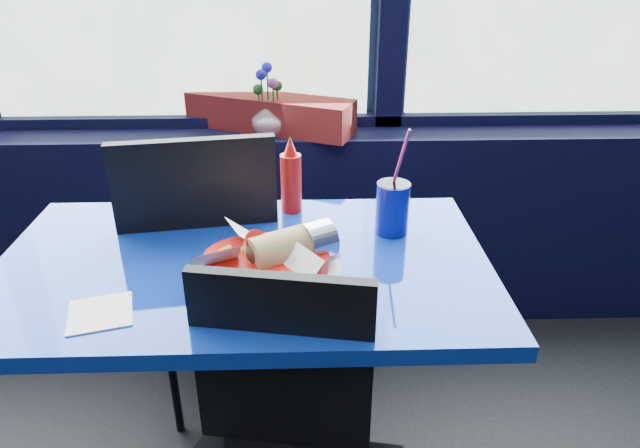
{
  "coord_description": "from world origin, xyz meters",
  "views": [
    {
      "loc": [
        0.45,
        0.79,
        1.46
      ],
      "look_at": [
        0.49,
        1.98,
        0.86
      ],
      "focal_mm": 32.0,
      "sensor_mm": 36.0,
      "label": 1
    }
  ],
  "objects_px": {
    "soda_cup": "(393,207)",
    "ketchup_bottle": "(291,179)",
    "near_table": "(247,321)",
    "chair_near_back": "(217,258)",
    "flower_vase": "(268,114)",
    "food_basket": "(270,259)",
    "planter_box": "(270,113)"
  },
  "relations": [
    {
      "from": "planter_box",
      "to": "ketchup_bottle",
      "type": "bearing_deg",
      "value": -57.69
    },
    {
      "from": "near_table",
      "to": "food_basket",
      "type": "xyz_separation_m",
      "value": [
        0.07,
        -0.07,
        0.22
      ]
    },
    {
      "from": "chair_near_back",
      "to": "flower_vase",
      "type": "bearing_deg",
      "value": -114.24
    },
    {
      "from": "chair_near_back",
      "to": "near_table",
      "type": "bearing_deg",
      "value": 102.03
    },
    {
      "from": "food_basket",
      "to": "soda_cup",
      "type": "xyz_separation_m",
      "value": [
        0.31,
        0.21,
        0.03
      ]
    },
    {
      "from": "food_basket",
      "to": "ketchup_bottle",
      "type": "xyz_separation_m",
      "value": [
        0.05,
        0.35,
        0.06
      ]
    },
    {
      "from": "soda_cup",
      "to": "planter_box",
      "type": "bearing_deg",
      "value": 115.19
    },
    {
      "from": "near_table",
      "to": "chair_near_back",
      "type": "relative_size",
      "value": 1.2
    },
    {
      "from": "near_table",
      "to": "ketchup_bottle",
      "type": "height_order",
      "value": "ketchup_bottle"
    },
    {
      "from": "planter_box",
      "to": "chair_near_back",
      "type": "bearing_deg",
      "value": -79.95
    },
    {
      "from": "near_table",
      "to": "food_basket",
      "type": "bearing_deg",
      "value": -45.18
    },
    {
      "from": "flower_vase",
      "to": "soda_cup",
      "type": "distance_m",
      "value": 0.78
    },
    {
      "from": "chair_near_back",
      "to": "ketchup_bottle",
      "type": "relative_size",
      "value": 4.49
    },
    {
      "from": "flower_vase",
      "to": "ketchup_bottle",
      "type": "distance_m",
      "value": 0.55
    },
    {
      "from": "planter_box",
      "to": "food_basket",
      "type": "height_order",
      "value": "planter_box"
    },
    {
      "from": "food_basket",
      "to": "soda_cup",
      "type": "bearing_deg",
      "value": 28.97
    },
    {
      "from": "soda_cup",
      "to": "flower_vase",
      "type": "bearing_deg",
      "value": 117.35
    },
    {
      "from": "flower_vase",
      "to": "ketchup_bottle",
      "type": "bearing_deg",
      "value": -80.75
    },
    {
      "from": "near_table",
      "to": "soda_cup",
      "type": "bearing_deg",
      "value": 19.64
    },
    {
      "from": "planter_box",
      "to": "flower_vase",
      "type": "xyz_separation_m",
      "value": [
        -0.0,
        -0.07,
        0.02
      ]
    },
    {
      "from": "planter_box",
      "to": "ketchup_bottle",
      "type": "height_order",
      "value": "ketchup_bottle"
    },
    {
      "from": "near_table",
      "to": "planter_box",
      "type": "xyz_separation_m",
      "value": [
        0.03,
        0.89,
        0.3
      ]
    },
    {
      "from": "soda_cup",
      "to": "ketchup_bottle",
      "type": "bearing_deg",
      "value": 151.75
    },
    {
      "from": "near_table",
      "to": "flower_vase",
      "type": "bearing_deg",
      "value": 88.12
    },
    {
      "from": "planter_box",
      "to": "soda_cup",
      "type": "bearing_deg",
      "value": -40.7
    },
    {
      "from": "near_table",
      "to": "flower_vase",
      "type": "height_order",
      "value": "flower_vase"
    },
    {
      "from": "near_table",
      "to": "chair_near_back",
      "type": "xyz_separation_m",
      "value": [
        -0.12,
        0.31,
        0.0
      ]
    },
    {
      "from": "food_basket",
      "to": "soda_cup",
      "type": "relative_size",
      "value": 1.11
    },
    {
      "from": "ketchup_bottle",
      "to": "soda_cup",
      "type": "relative_size",
      "value": 0.75
    },
    {
      "from": "ketchup_bottle",
      "to": "soda_cup",
      "type": "distance_m",
      "value": 0.3
    },
    {
      "from": "flower_vase",
      "to": "planter_box",
      "type": "bearing_deg",
      "value": 89.65
    },
    {
      "from": "planter_box",
      "to": "flower_vase",
      "type": "bearing_deg",
      "value": -66.24
    }
  ]
}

